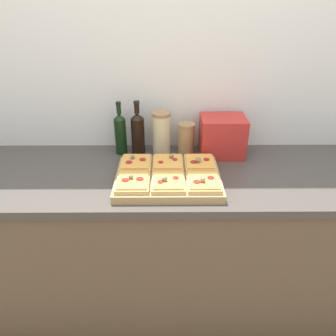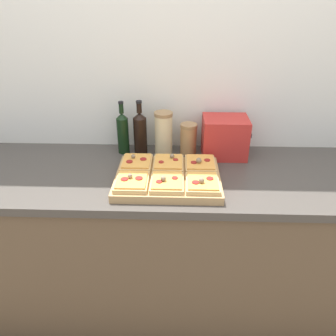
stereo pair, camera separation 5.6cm
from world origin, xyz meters
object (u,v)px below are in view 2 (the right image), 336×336
object	(u,v)px
grain_jar_short	(188,139)
olive_oil_bottle	(123,132)
grain_jar_tall	(164,133)
wine_bottle	(140,132)
toaster_oven	(225,137)
cutting_board	(168,178)

from	to	relation	value
grain_jar_short	olive_oil_bottle	bearing A→B (deg)	180.00
olive_oil_bottle	grain_jar_tall	world-z (taller)	olive_oil_bottle
wine_bottle	toaster_oven	size ratio (longest dim) A/B	1.14
toaster_oven	wine_bottle	bearing A→B (deg)	177.59
grain_jar_tall	grain_jar_short	size ratio (longest dim) A/B	1.38
olive_oil_bottle	grain_jar_tall	bearing A→B (deg)	-0.00
olive_oil_bottle	toaster_oven	xyz separation A→B (m)	(0.55, -0.02, -0.01)
grain_jar_short	toaster_oven	xyz separation A→B (m)	(0.19, -0.02, 0.02)
olive_oil_bottle	wine_bottle	world-z (taller)	wine_bottle
grain_jar_tall	toaster_oven	size ratio (longest dim) A/B	0.90
grain_jar_short	cutting_board	bearing A→B (deg)	-107.76
wine_bottle	grain_jar_tall	bearing A→B (deg)	-0.00
olive_oil_bottle	grain_jar_short	size ratio (longest dim) A/B	1.71
wine_bottle	cutting_board	bearing A→B (deg)	-63.10
olive_oil_bottle	wine_bottle	distance (m)	0.09
wine_bottle	grain_jar_tall	world-z (taller)	wine_bottle
olive_oil_bottle	grain_jar_short	bearing A→B (deg)	-0.00
wine_bottle	grain_jar_short	size ratio (longest dim) A/B	1.73
olive_oil_bottle	wine_bottle	size ratio (longest dim) A/B	0.98
olive_oil_bottle	toaster_oven	size ratio (longest dim) A/B	1.12
wine_bottle	toaster_oven	xyz separation A→B (m)	(0.46, -0.02, -0.01)
cutting_board	wine_bottle	xyz separation A→B (m)	(-0.16, 0.32, 0.10)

